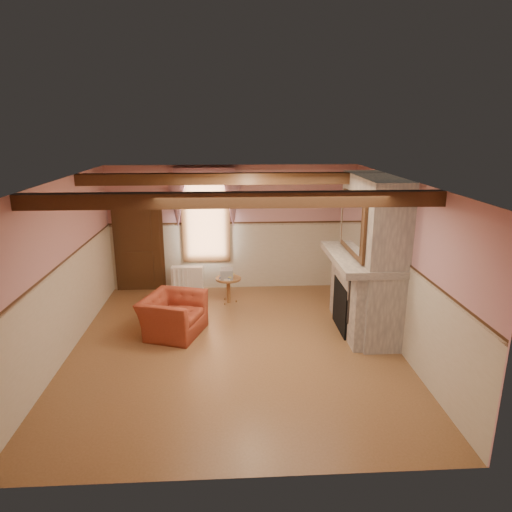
{
  "coord_description": "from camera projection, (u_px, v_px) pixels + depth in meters",
  "views": [
    {
      "loc": [
        -0.05,
        -7.02,
        3.62
      ],
      "look_at": [
        0.4,
        0.8,
        1.37
      ],
      "focal_mm": 32.0,
      "sensor_mm": 36.0,
      "label": 1
    }
  ],
  "objects": [
    {
      "name": "chair_rail",
      "position": [
        234.0,
        262.0,
        7.32
      ],
      "size": [
        5.5,
        6.0,
        0.08
      ],
      "primitive_type": null,
      "color": "black",
      "rests_on": "wainscot"
    },
    {
      "name": "wall_right",
      "position": [
        401.0,
        265.0,
        7.5
      ],
      "size": [
        0.02,
        6.0,
        2.8
      ],
      "primitive_type": "cube",
      "color": "tan",
      "rests_on": "floor"
    },
    {
      "name": "door",
      "position": [
        139.0,
        245.0,
        10.15
      ],
      "size": [
        1.1,
        0.1,
        2.1
      ],
      "primitive_type": "cube",
      "color": "black",
      "rests_on": "floor"
    },
    {
      "name": "wainscot",
      "position": [
        235.0,
        306.0,
        7.53
      ],
      "size": [
        5.5,
        6.0,
        1.5
      ],
      "primitive_type": null,
      "color": "beige",
      "rests_on": "floor"
    },
    {
      "name": "window_drapes",
      "position": [
        205.0,
        191.0,
        9.85
      ],
      "size": [
        1.3,
        0.14,
        1.4
      ],
      "primitive_type": "cube",
      "color": "gray",
      "rests_on": "wall_back"
    },
    {
      "name": "radiator",
      "position": [
        187.0,
        279.0,
        10.19
      ],
      "size": [
        0.71,
        0.23,
        0.6
      ],
      "primitive_type": "cube",
      "rotation": [
        0.0,
        0.0,
        -0.07
      ],
      "color": "silver",
      "rests_on": "floor"
    },
    {
      "name": "floor",
      "position": [
        235.0,
        347.0,
        7.74
      ],
      "size": [
        5.5,
        6.0,
        0.01
      ],
      "primitive_type": "cube",
      "color": "brown",
      "rests_on": "ground"
    },
    {
      "name": "book_stack",
      "position": [
        227.0,
        274.0,
        9.48
      ],
      "size": [
        0.26,
        0.32,
        0.2
      ],
      "primitive_type": "cube",
      "rotation": [
        0.0,
        0.0,
        -0.01
      ],
      "color": "#B7AD8C",
      "rests_on": "side_table"
    },
    {
      "name": "fireplace",
      "position": [
        371.0,
        256.0,
        8.06
      ],
      "size": [
        0.85,
        2.0,
        2.8
      ],
      "primitive_type": "cube",
      "color": "gray",
      "rests_on": "floor"
    },
    {
      "name": "overmantel_mirror",
      "position": [
        353.0,
        224.0,
        7.88
      ],
      "size": [
        0.06,
        1.44,
        1.04
      ],
      "primitive_type": "cube",
      "color": "silver",
      "rests_on": "fireplace"
    },
    {
      "name": "armchair",
      "position": [
        173.0,
        315.0,
        8.15
      ],
      "size": [
        1.25,
        1.33,
        0.71
      ],
      "primitive_type": "imported",
      "rotation": [
        0.0,
        0.0,
        1.24
      ],
      "color": "maroon",
      "rests_on": "floor"
    },
    {
      "name": "firebox",
      "position": [
        345.0,
        306.0,
        8.3
      ],
      "size": [
        0.2,
        0.95,
        0.9
      ],
      "primitive_type": "cube",
      "color": "black",
      "rests_on": "floor"
    },
    {
      "name": "wall_back",
      "position": [
        233.0,
        228.0,
        10.23
      ],
      "size": [
        5.5,
        0.02,
        2.8
      ],
      "primitive_type": "cube",
      "color": "tan",
      "rests_on": "floor"
    },
    {
      "name": "window",
      "position": [
        206.0,
        218.0,
        10.1
      ],
      "size": [
        1.06,
        0.08,
        2.02
      ],
      "primitive_type": "cube",
      "color": "white",
      "rests_on": "wall_back"
    },
    {
      "name": "side_table",
      "position": [
        228.0,
        290.0,
        9.61
      ],
      "size": [
        0.55,
        0.55,
        0.55
      ],
      "primitive_type": "cylinder",
      "rotation": [
        0.0,
        0.0,
        -0.03
      ],
      "color": "brown",
      "rests_on": "floor"
    },
    {
      "name": "ceiling_beam_front",
      "position": [
        234.0,
        200.0,
        5.84
      ],
      "size": [
        5.5,
        0.18,
        0.2
      ],
      "primitive_type": "cube",
      "color": "black",
      "rests_on": "ceiling"
    },
    {
      "name": "mantel",
      "position": [
        361.0,
        258.0,
        8.06
      ],
      "size": [
        1.05,
        2.05,
        0.12
      ],
      "primitive_type": "cube",
      "color": "gray",
      "rests_on": "fireplace"
    },
    {
      "name": "jar_yellow",
      "position": [
        367.0,
        257.0,
        7.71
      ],
      "size": [
        0.06,
        0.06,
        0.12
      ],
      "primitive_type": "cylinder",
      "color": "yellow",
      "rests_on": "mantel"
    },
    {
      "name": "ceiling_beam_back",
      "position": [
        233.0,
        179.0,
        8.14
      ],
      "size": [
        5.5,
        0.18,
        0.2
      ],
      "primitive_type": "cube",
      "color": "black",
      "rests_on": "ceiling"
    },
    {
      "name": "bowl",
      "position": [
        364.0,
        255.0,
        7.85
      ],
      "size": [
        0.38,
        0.38,
        0.09
      ],
      "primitive_type": "imported",
      "color": "brown",
      "rests_on": "mantel"
    },
    {
      "name": "wall_left",
      "position": [
        60.0,
        271.0,
        7.2
      ],
      "size": [
        0.02,
        6.0,
        2.8
      ],
      "primitive_type": "cube",
      "color": "tan",
      "rests_on": "floor"
    },
    {
      "name": "candle_red",
      "position": [
        372.0,
        260.0,
        7.44
      ],
      "size": [
        0.06,
        0.06,
        0.16
      ],
      "primitive_type": "cylinder",
      "color": "#B12E15",
      "rests_on": "mantel"
    },
    {
      "name": "oil_lamp",
      "position": [
        355.0,
        241.0,
        8.45
      ],
      "size": [
        0.11,
        0.11,
        0.28
      ],
      "primitive_type": "cylinder",
      "color": "#B48B32",
      "rests_on": "mantel"
    },
    {
      "name": "ceiling",
      "position": [
        233.0,
        181.0,
        6.96
      ],
      "size": [
        5.5,
        6.0,
        0.01
      ],
      "primitive_type": "cube",
      "color": "silver",
      "rests_on": "wall_back"
    },
    {
      "name": "mantel_clock",
      "position": [
        350.0,
        238.0,
        8.79
      ],
      "size": [
        0.14,
        0.24,
        0.2
      ],
      "primitive_type": "cube",
      "color": "black",
      "rests_on": "mantel"
    },
    {
      "name": "wall_front",
      "position": [
        238.0,
        360.0,
        4.47
      ],
      "size": [
        5.5,
        0.02,
        2.8
      ],
      "primitive_type": "cube",
      "color": "tan",
      "rests_on": "floor"
    }
  ]
}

